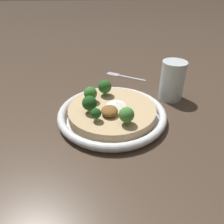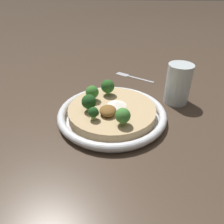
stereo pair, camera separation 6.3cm
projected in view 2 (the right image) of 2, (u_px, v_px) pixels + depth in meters
name	position (u px, v px, depth m)	size (l,w,h in m)	color
ground_plane	(112.00, 118.00, 0.65)	(6.00, 6.00, 0.00)	#47382B
risotto_bowl	(112.00, 113.00, 0.64)	(0.32, 0.32, 0.04)	silver
cheese_sprinkle	(117.00, 104.00, 0.63)	(0.06, 0.06, 0.01)	white
crispy_onion_garnish	(108.00, 111.00, 0.59)	(0.05, 0.05, 0.02)	brown
broccoli_back_right	(123.00, 116.00, 0.54)	(0.04, 0.04, 0.05)	#759E4C
broccoli_front_left	(108.00, 87.00, 0.68)	(0.04, 0.04, 0.05)	#668E47
broccoli_right	(93.00, 113.00, 0.57)	(0.03, 0.03, 0.04)	#84A856
broccoli_front_right	(89.00, 102.00, 0.60)	(0.04, 0.04, 0.05)	#84A856
broccoli_front	(92.00, 92.00, 0.65)	(0.04, 0.04, 0.05)	#84A856
drinking_glass	(178.00, 84.00, 0.69)	(0.08, 0.08, 0.13)	silver
fork_utensil	(131.00, 76.00, 0.90)	(0.10, 0.16, 0.00)	#B7B7BC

